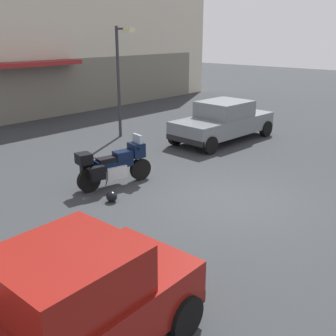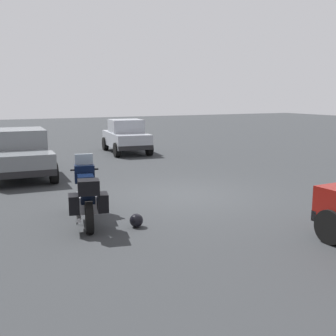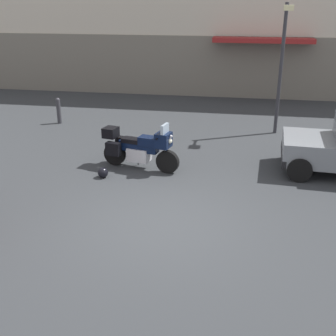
{
  "view_description": "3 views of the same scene",
  "coord_description": "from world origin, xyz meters",
  "px_view_note": "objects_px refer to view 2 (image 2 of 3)",
  "views": [
    {
      "loc": [
        -8.04,
        -5.1,
        4.05
      ],
      "look_at": [
        -1.17,
        0.99,
        0.95
      ],
      "focal_mm": 42.9,
      "sensor_mm": 36.0,
      "label": 1
    },
    {
      "loc": [
        -9.57,
        5.22,
        2.67
      ],
      "look_at": [
        -0.52,
        0.69,
        0.88
      ],
      "focal_mm": 44.16,
      "sensor_mm": 36.0,
      "label": 2
    },
    {
      "loc": [
        1.5,
        -7.86,
        4.45
      ],
      "look_at": [
        -0.02,
        0.89,
        0.9
      ],
      "focal_mm": 45.76,
      "sensor_mm": 36.0,
      "label": 3
    }
  ],
  "objects_px": {
    "helmet": "(136,220)",
    "car_sedan_far": "(20,152)",
    "motorcycle": "(87,194)",
    "car_compact_side": "(126,136)"
  },
  "relations": [
    {
      "from": "car_sedan_far",
      "to": "car_compact_side",
      "type": "distance_m",
      "value": 6.32
    },
    {
      "from": "helmet",
      "to": "car_compact_side",
      "type": "height_order",
      "value": "car_compact_side"
    },
    {
      "from": "car_sedan_far",
      "to": "motorcycle",
      "type": "bearing_deg",
      "value": -171.25
    },
    {
      "from": "helmet",
      "to": "car_sedan_far",
      "type": "relative_size",
      "value": 0.06
    },
    {
      "from": "motorcycle",
      "to": "helmet",
      "type": "distance_m",
      "value": 1.23
    },
    {
      "from": "motorcycle",
      "to": "car_compact_side",
      "type": "distance_m",
      "value": 10.81
    },
    {
      "from": "helmet",
      "to": "car_compact_side",
      "type": "relative_size",
      "value": 0.08
    },
    {
      "from": "motorcycle",
      "to": "car_compact_side",
      "type": "bearing_deg",
      "value": -12.77
    },
    {
      "from": "car_compact_side",
      "to": "motorcycle",
      "type": "bearing_deg",
      "value": 161.29
    },
    {
      "from": "car_sedan_far",
      "to": "car_compact_side",
      "type": "height_order",
      "value": "same"
    }
  ]
}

